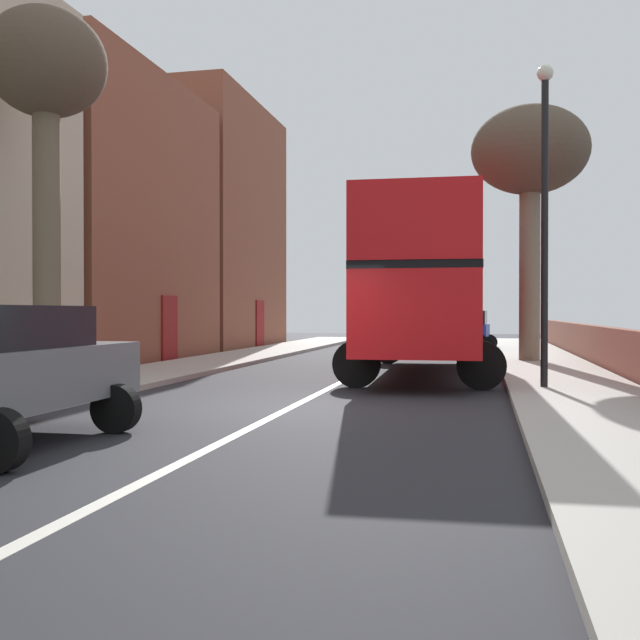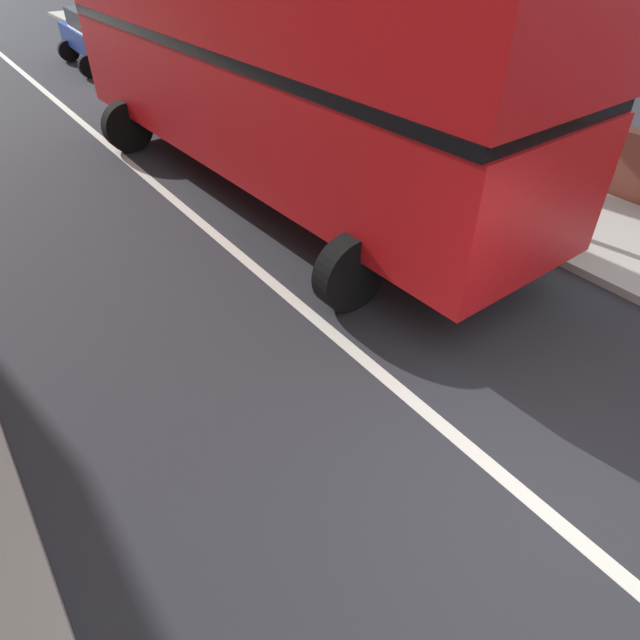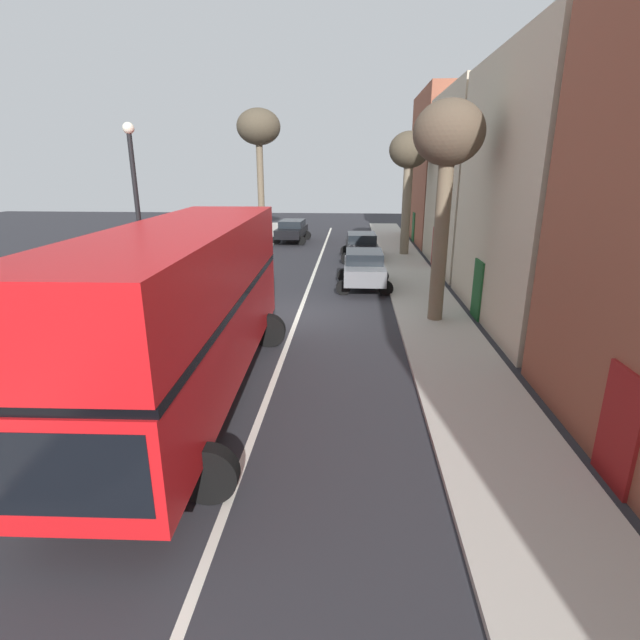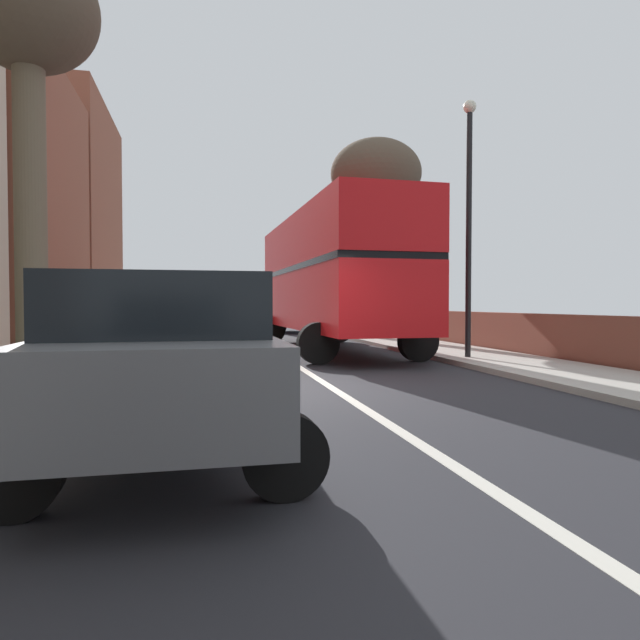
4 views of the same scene
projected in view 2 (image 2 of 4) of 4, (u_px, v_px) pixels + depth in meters
The scene contains 4 objects.
ground_plane at pixel (544, 511), 4.72m from camera, with size 84.00×84.00×0.00m, color #28282D.
road_centre_line at pixel (544, 511), 4.72m from camera, with size 0.16×54.00×0.01m, color silver.
double_decker_bus at pixel (269, 50), 8.57m from camera, with size 3.80×10.56×4.06m.
parked_car_blue_right_1 at pixel (103, 34), 17.04m from camera, with size 2.54×4.20×1.64m.
Camera 2 is at (-3.18, -1.07, 4.19)m, focal length 30.58 mm.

